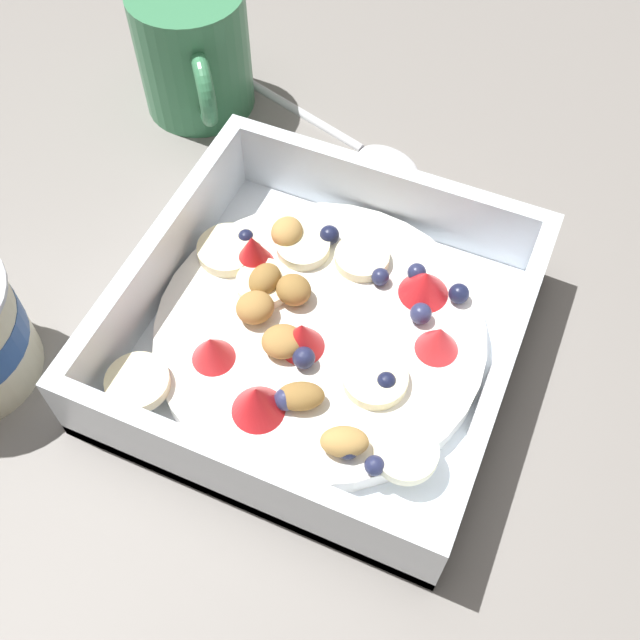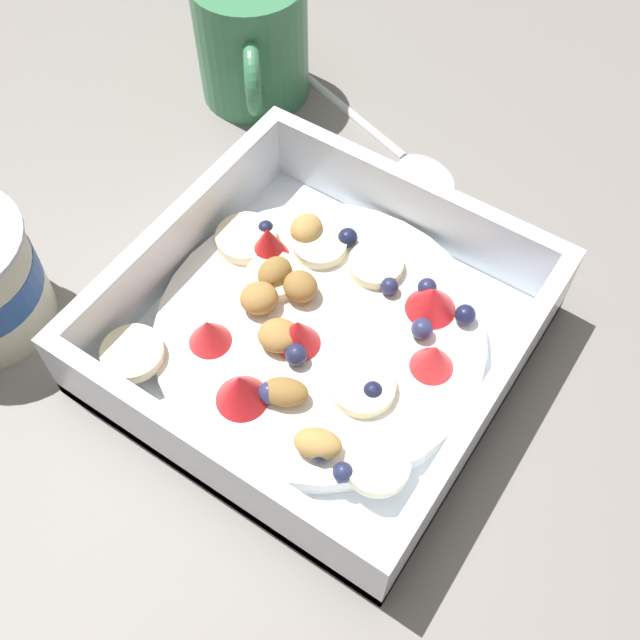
# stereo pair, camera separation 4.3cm
# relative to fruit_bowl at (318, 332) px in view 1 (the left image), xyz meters

# --- Properties ---
(ground_plane) EXTENTS (2.40, 2.40, 0.00)m
(ground_plane) POSITION_rel_fruit_bowl_xyz_m (0.01, -0.01, -0.02)
(ground_plane) COLOR gray
(fruit_bowl) EXTENTS (0.21, 0.21, 0.06)m
(fruit_bowl) POSITION_rel_fruit_bowl_xyz_m (0.00, 0.00, 0.00)
(fruit_bowl) COLOR white
(fruit_bowl) RESTS_ON ground
(spoon) EXTENTS (0.07, 0.17, 0.01)m
(spoon) POSITION_rel_fruit_bowl_xyz_m (0.17, 0.04, -0.01)
(spoon) COLOR silver
(spoon) RESTS_ON ground
(coffee_mug) EXTENTS (0.10, 0.09, 0.09)m
(coffee_mug) POSITION_rel_fruit_bowl_xyz_m (0.16, 0.17, 0.03)
(coffee_mug) COLOR #3D8456
(coffee_mug) RESTS_ON ground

